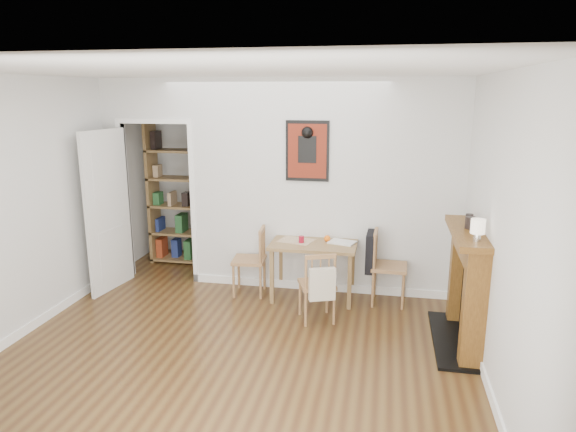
% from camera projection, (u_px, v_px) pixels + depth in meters
% --- Properties ---
extents(ground, '(5.20, 5.20, 0.00)m').
position_uv_depth(ground, '(248.00, 334.00, 5.29)').
color(ground, brown).
rests_on(ground, ground).
extents(room_shell, '(5.20, 5.20, 5.20)m').
position_uv_depth(room_shell, '(283.00, 188.00, 6.25)').
color(room_shell, silver).
rests_on(room_shell, ground).
extents(dining_table, '(1.02, 0.65, 0.69)m').
position_uv_depth(dining_table, '(314.00, 249.00, 6.10)').
color(dining_table, olive).
rests_on(dining_table, ground).
extents(chair_left, '(0.46, 0.46, 0.85)m').
position_uv_depth(chair_left, '(249.00, 261.00, 6.27)').
color(chair_left, '#A4744C').
rests_on(chair_left, ground).
extents(chair_right, '(0.51, 0.45, 0.88)m').
position_uv_depth(chair_right, '(387.00, 266.00, 5.98)').
color(chair_right, '#A4744C').
rests_on(chair_right, ground).
extents(chair_front, '(0.52, 0.54, 0.80)m').
position_uv_depth(chair_front, '(317.00, 285.00, 5.53)').
color(chair_front, '#A4744C').
rests_on(chair_front, ground).
extents(bookshelf, '(0.88, 0.35, 2.09)m').
position_uv_depth(bookshelf, '(180.00, 192.00, 7.34)').
color(bookshelf, olive).
rests_on(bookshelf, ground).
extents(fireplace, '(0.45, 1.25, 1.16)m').
position_uv_depth(fireplace, '(468.00, 284.00, 4.99)').
color(fireplace, brown).
rests_on(fireplace, ground).
extents(red_glass, '(0.06, 0.06, 0.08)m').
position_uv_depth(red_glass, '(301.00, 240.00, 6.06)').
color(red_glass, maroon).
rests_on(red_glass, dining_table).
extents(orange_fruit, '(0.08, 0.08, 0.08)m').
position_uv_depth(orange_fruit, '(327.00, 238.00, 6.12)').
color(orange_fruit, orange).
rests_on(orange_fruit, dining_table).
extents(placemat, '(0.46, 0.39, 0.00)m').
position_uv_depth(placemat, '(296.00, 240.00, 6.16)').
color(placemat, beige).
rests_on(placemat, dining_table).
extents(notebook, '(0.35, 0.30, 0.02)m').
position_uv_depth(notebook, '(342.00, 242.00, 6.08)').
color(notebook, silver).
rests_on(notebook, dining_table).
extents(mantel_lamp, '(0.13, 0.13, 0.20)m').
position_uv_depth(mantel_lamp, '(478.00, 228.00, 4.45)').
color(mantel_lamp, silver).
rests_on(mantel_lamp, fireplace).
extents(ceramic_jar_a, '(0.10, 0.10, 0.12)m').
position_uv_depth(ceramic_jar_a, '(470.00, 223.00, 4.89)').
color(ceramic_jar_a, black).
rests_on(ceramic_jar_a, fireplace).
extents(ceramic_jar_b, '(0.07, 0.07, 0.09)m').
position_uv_depth(ceramic_jar_b, '(469.00, 218.00, 5.10)').
color(ceramic_jar_b, black).
rests_on(ceramic_jar_b, fireplace).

